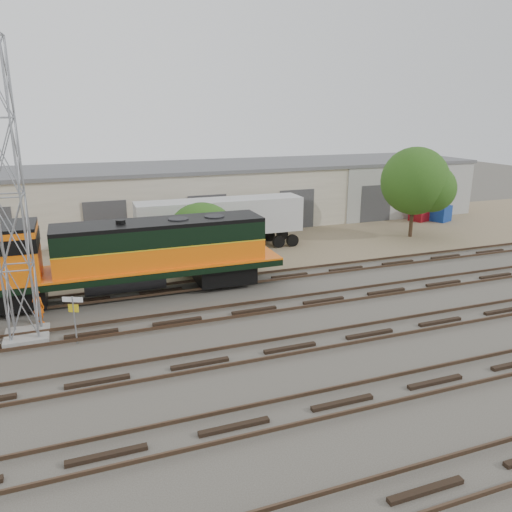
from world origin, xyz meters
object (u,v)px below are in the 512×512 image
object	(u,v)px
worker	(38,307)
semi_trailer	(224,218)
locomotive	(117,255)
signal_tower	(8,201)

from	to	relation	value
worker	semi_trailer	bearing A→B (deg)	-109.08
locomotive	semi_trailer	world-z (taller)	locomotive
semi_trailer	locomotive	bearing A→B (deg)	-136.41
semi_trailer	signal_tower	bearing A→B (deg)	-137.49
signal_tower	worker	bearing A→B (deg)	72.76
locomotive	signal_tower	distance (m)	7.00
signal_tower	semi_trailer	size ratio (longest dim) A/B	1.05
worker	semi_trailer	size ratio (longest dim) A/B	0.14
signal_tower	worker	distance (m)	5.67
locomotive	worker	size ratio (longest dim) A/B	10.51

